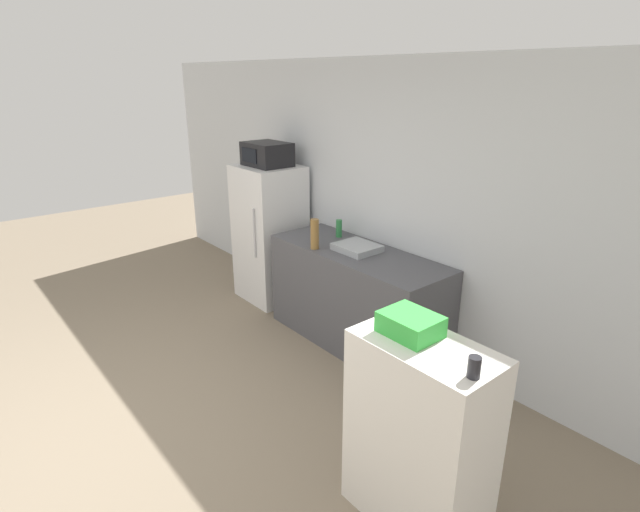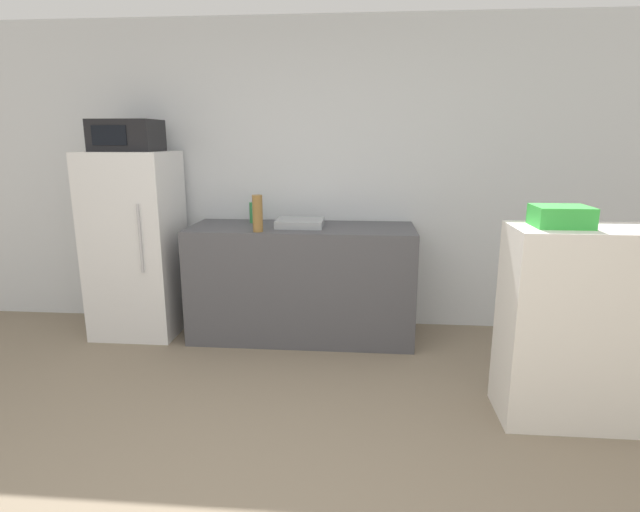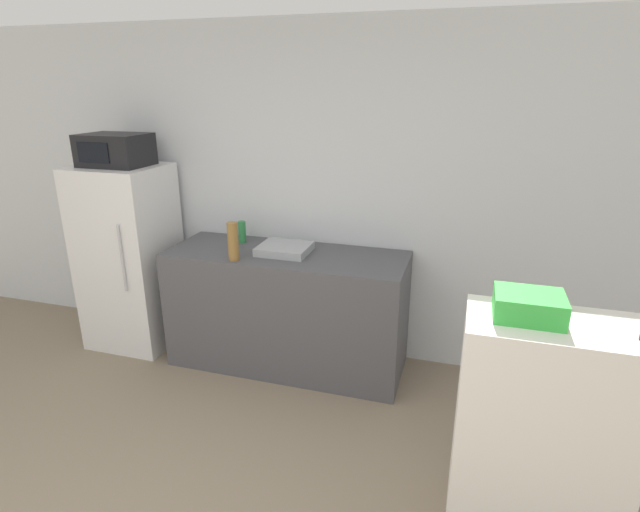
% 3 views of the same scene
% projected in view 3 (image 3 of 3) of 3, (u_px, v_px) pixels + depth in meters
% --- Properties ---
extents(wall_back, '(8.00, 0.06, 2.60)m').
position_uv_depth(wall_back, '(296.00, 195.00, 3.98)').
color(wall_back, silver).
rests_on(wall_back, ground_plane).
extents(refrigerator, '(0.68, 0.63, 1.53)m').
position_uv_depth(refrigerator, '(130.00, 257.00, 4.17)').
color(refrigerator, silver).
rests_on(refrigerator, ground_plane).
extents(microwave, '(0.50, 0.38, 0.25)m').
position_uv_depth(microwave, '(115.00, 150.00, 3.88)').
color(microwave, black).
rests_on(microwave, refrigerator).
extents(counter, '(1.82, 0.66, 0.93)m').
position_uv_depth(counter, '(287.00, 309.00, 3.90)').
color(counter, '#4C4C51').
rests_on(counter, ground_plane).
extents(sink_basin, '(0.37, 0.33, 0.06)m').
position_uv_depth(sink_basin, '(285.00, 249.00, 3.75)').
color(sink_basin, '#9EA3A8').
rests_on(sink_basin, counter).
extents(bottle_tall, '(0.08, 0.08, 0.28)m').
position_uv_depth(bottle_tall, '(233.00, 241.00, 3.56)').
color(bottle_tall, olive).
rests_on(bottle_tall, counter).
extents(bottle_short, '(0.06, 0.06, 0.17)m').
position_uv_depth(bottle_short, '(242.00, 232.00, 3.98)').
color(bottle_short, '#2D7F42').
rests_on(bottle_short, counter).
extents(shelf_cabinet, '(0.77, 0.43, 1.15)m').
position_uv_depth(shelf_cabinet, '(540.00, 432.00, 2.36)').
color(shelf_cabinet, white).
rests_on(shelf_cabinet, ground_plane).
extents(basket, '(0.30, 0.24, 0.11)m').
position_uv_depth(basket, '(529.00, 306.00, 2.20)').
color(basket, green).
rests_on(basket, shelf_cabinet).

